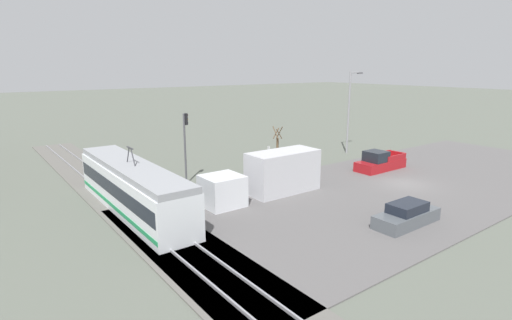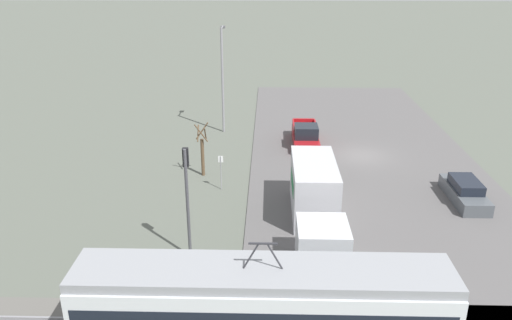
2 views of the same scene
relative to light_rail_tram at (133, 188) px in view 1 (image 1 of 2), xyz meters
The scene contains 11 objects.
ground_plane 21.76m from the light_rail_tram, 109.90° to the right, with size 320.00×320.00×0.00m, color #565B51.
road_surface 21.75m from the light_rail_tram, 109.90° to the right, with size 17.00×44.62×0.08m.
rail_bed 7.56m from the light_rail_tram, behind, with size 72.71×4.40×0.22m.
light_rail_tram is the anchor object (origin of this frame).
box_truck 9.94m from the light_rail_tram, 106.86° to the right, with size 2.56×9.76×3.22m.
pickup_truck 22.92m from the light_rail_tram, 98.02° to the right, with size 2.02×5.40×1.87m.
sedan_car_0 17.91m from the light_rail_tram, 134.87° to the right, with size 1.76×4.78×1.42m.
traffic_light_pole 7.40m from the light_rail_tram, 57.34° to the right, with size 0.28×0.47×5.93m.
street_tree 16.99m from the light_rail_tram, 74.76° to the right, with size 0.93×0.78×3.88m.
street_lamp_near_crossing 26.84m from the light_rail_tram, 81.67° to the right, with size 0.36×1.95×9.12m.
no_parking_sign 14.37m from the light_rail_tram, 78.11° to the right, with size 0.32×0.08×2.39m.
Camera 1 is at (-18.32, 29.11, 9.67)m, focal length 28.00 mm.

